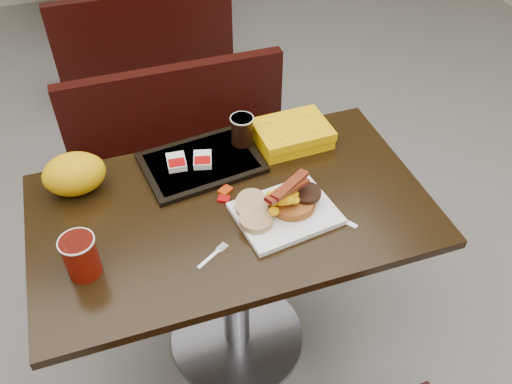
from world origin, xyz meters
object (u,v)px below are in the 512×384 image
object	(u,v)px
platter	(286,213)
fork	(209,259)
knife	(329,214)
paper_bag	(74,174)
hashbrown_sleeve_right	(203,160)
clamshell	(292,134)
coffee_cup_far	(242,130)
pancake_stack	(292,202)
bench_far_s	(142,39)
table_near	(235,282)
coffee_cup_near	(81,257)
tray	(201,163)
hashbrown_sleeve_left	(176,162)
bench_near_n	(189,163)

from	to	relation	value
platter	fork	xyz separation A→B (m)	(-0.26, -0.09, -0.01)
fork	knife	xyz separation A→B (m)	(0.39, 0.05, 0.00)
paper_bag	hashbrown_sleeve_right	bearing A→B (deg)	-2.10
clamshell	paper_bag	bearing A→B (deg)	178.81
coffee_cup_far	paper_bag	distance (m)	0.55
pancake_stack	hashbrown_sleeve_right	xyz separation A→B (m)	(-0.20, 0.28, -0.00)
knife	bench_far_s	bearing A→B (deg)	151.81
table_near	coffee_cup_near	world-z (taller)	coffee_cup_near
bench_far_s	tray	xyz separation A→B (m)	(-0.04, -1.68, 0.40)
bench_far_s	hashbrown_sleeve_left	bearing A→B (deg)	-94.02
bench_near_n	coffee_cup_far	world-z (taller)	coffee_cup_far
hashbrown_sleeve_left	coffee_cup_far	xyz separation A→B (m)	(0.24, 0.04, 0.04)
table_near	tray	xyz separation A→B (m)	(-0.04, 0.22, 0.38)
table_near	bench_near_n	world-z (taller)	table_near
bench_near_n	bench_far_s	xyz separation A→B (m)	(0.00, 1.20, 0.00)
table_near	tray	distance (m)	0.44
platter	hashbrown_sleeve_right	distance (m)	0.35
knife	paper_bag	world-z (taller)	paper_bag
bench_far_s	clamshell	xyz separation A→B (m)	(0.29, -1.66, 0.42)
platter	coffee_cup_far	size ratio (longest dim) A/B	2.85
bench_near_n	clamshell	distance (m)	0.69
bench_far_s	fork	world-z (taller)	fork
pancake_stack	paper_bag	distance (m)	0.67
fork	paper_bag	bearing A→B (deg)	96.14
platter	knife	size ratio (longest dim) A/B	1.56
tray	clamshell	bearing A→B (deg)	-3.82
table_near	fork	world-z (taller)	fork
tray	fork	bearing A→B (deg)	-109.10
clamshell	pancake_stack	bearing A→B (deg)	-113.61
hashbrown_sleeve_right	paper_bag	bearing A→B (deg)	-167.40
hashbrown_sleeve_left	coffee_cup_near	bearing A→B (deg)	-129.36
coffee_cup_far	clamshell	world-z (taller)	coffee_cup_far
pancake_stack	coffee_cup_near	world-z (taller)	coffee_cup_near
bench_far_s	coffee_cup_far	xyz separation A→B (m)	(0.12, -1.63, 0.46)
bench_near_n	coffee_cup_near	distance (m)	1.03
coffee_cup_near	clamshell	size ratio (longest dim) A/B	0.51
fork	hashbrown_sleeve_left	xyz separation A→B (m)	(0.00, 0.40, 0.03)
bench_near_n	hashbrown_sleeve_left	world-z (taller)	hashbrown_sleeve_left
hashbrown_sleeve_left	bench_near_n	bearing A→B (deg)	80.82
coffee_cup_near	paper_bag	world-z (taller)	paper_bag
table_near	paper_bag	size ratio (longest dim) A/B	6.26
bench_near_n	platter	distance (m)	0.89
platter	hashbrown_sleeve_left	xyz separation A→B (m)	(-0.26, 0.31, 0.02)
table_near	hashbrown_sleeve_left	bearing A→B (deg)	117.58
table_near	bench_far_s	distance (m)	1.90
hashbrown_sleeve_left	paper_bag	world-z (taller)	paper_bag
fork	coffee_cup_far	distance (m)	0.51
bench_far_s	fork	size ratio (longest dim) A/B	8.92
coffee_cup_near	bench_near_n	bearing A→B (deg)	61.31
platter	fork	world-z (taller)	platter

